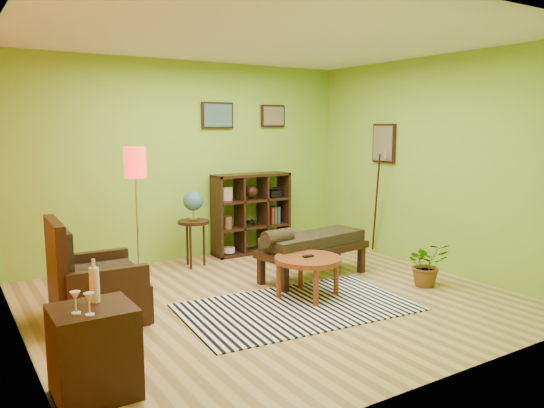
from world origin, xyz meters
TOP-DOWN VIEW (x-y plane):
  - ground at (0.00, 0.00)m, footprint 5.00×5.00m
  - room_shell at (-0.09, 0.01)m, footprint 5.04×4.54m
  - zebra_rug at (0.07, -0.37)m, footprint 2.51×1.60m
  - coffee_table at (0.37, -0.13)m, footprint 0.74×0.74m
  - armchair at (-1.83, 0.42)m, footprint 0.88×0.89m
  - side_cabinet at (-2.20, -1.11)m, footprint 0.55×0.50m
  - floor_lamp at (-1.19, 0.95)m, footprint 0.25×0.25m
  - globe_table at (-0.16, 1.76)m, footprint 0.42×0.42m
  - cube_shelf at (0.91, 2.03)m, footprint 1.20×0.35m
  - bench at (0.82, 0.43)m, footprint 1.56×0.73m
  - potted_plant at (1.82, -0.55)m, footprint 0.67×0.69m

SIDE VIEW (x-z plane):
  - ground at x=0.00m, z-range 0.00..0.00m
  - zebra_rug at x=0.07m, z-range 0.00..0.01m
  - potted_plant at x=1.82m, z-range 0.00..0.42m
  - armchair at x=-1.83m, z-range -0.20..0.82m
  - side_cabinet at x=-2.20m, z-range -0.15..0.81m
  - coffee_table at x=0.37m, z-range 0.16..0.63m
  - bench at x=0.82m, z-range 0.10..0.79m
  - cube_shelf at x=0.91m, z-range 0.00..1.20m
  - globe_table at x=-0.16m, z-range 0.27..1.30m
  - floor_lamp at x=-1.19m, z-range 0.52..2.19m
  - room_shell at x=-0.09m, z-range 0.39..3.21m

